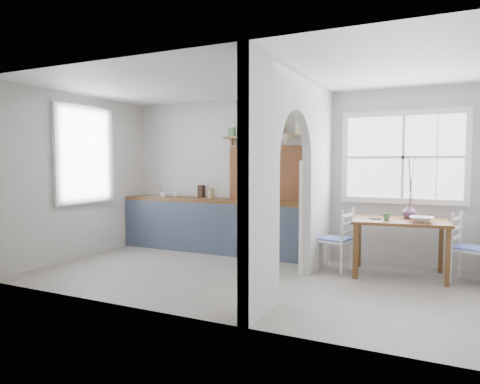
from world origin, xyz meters
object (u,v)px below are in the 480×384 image
at_px(chair_right, 471,248).
at_px(vase, 409,211).
at_px(kettle, 306,194).
at_px(chair_left, 335,239).
at_px(dining_table, 399,248).

distance_m(chair_right, vase, 0.87).
xyz_separation_m(kettle, vase, (1.50, -0.17, -0.17)).
bearing_deg(vase, chair_left, -167.21).
height_order(chair_left, vase, vase).
xyz_separation_m(dining_table, vase, (0.10, 0.17, 0.48)).
height_order(chair_left, chair_right, chair_right).
relative_size(dining_table, chair_right, 1.38).
bearing_deg(chair_right, dining_table, 111.47).
height_order(chair_left, kettle, kettle).
xyz_separation_m(chair_left, chair_right, (1.71, 0.11, 0.00)).
distance_m(dining_table, kettle, 1.58).
distance_m(chair_right, kettle, 2.34).
distance_m(chair_left, chair_right, 1.71).
distance_m(dining_table, vase, 0.52).
relative_size(chair_right, vase, 4.42).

